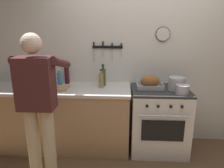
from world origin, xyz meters
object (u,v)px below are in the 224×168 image
Objects in this scene: bottle_hot_sauce at (48,79)px; saucepan at (183,89)px; stove at (159,120)px; bottle_olive_oil at (103,77)px; bottle_dish_soap at (59,78)px; cutting_board at (55,88)px; roasting_pan at (150,82)px; bottle_cooking_oil at (50,77)px; person_cook at (38,100)px; bottle_wine_red at (67,75)px; bottle_vinegar at (101,80)px; stock_pot at (177,84)px.

saucepan is at bearing -11.72° from bottle_hot_sauce.
bottle_olive_oil reaches higher than stove.
bottle_hot_sauce is 0.76× the size of bottle_dish_soap.
cutting_board is at bearing -55.24° from bottle_hot_sauce.
bottle_dish_soap reaches higher than stove.
roasting_pan is 1.21× the size of bottle_cooking_oil.
roasting_pan is at bearing -10.12° from bottle_olive_oil.
bottle_cooking_oil is at bearing 8.65° from person_cook.
bottle_cooking_oil reaches higher than roasting_pan.
bottle_olive_oil is (0.62, 0.02, 0.03)m from bottle_dish_soap.
bottle_wine_red is at bearing 46.85° from bottle_dish_soap.
bottle_vinegar is at bearing 168.20° from saucepan.
person_cook is 6.56× the size of bottle_vinegar.
stock_pot is 1.24× the size of bottle_hot_sauce.
bottle_wine_red is (0.09, 0.28, 0.12)m from cutting_board.
stove is 5.48× the size of saucepan.
bottle_vinegar is 0.81× the size of bottle_wine_red.
bottle_dish_soap is (-1.64, 0.31, 0.04)m from saucepan.
bottle_cooking_oil is at bearing 174.45° from bottle_vinegar.
bottle_cooking_oil is at bearing -170.55° from bottle_dish_soap.
bottle_dish_soap reaches higher than saucepan.
stock_pot is at bearing -3.72° from bottle_cooking_oil.
bottle_vinegar reaches higher than stove.
cutting_board is (-1.65, 0.13, -0.05)m from saucepan.
stove is at bearing -3.92° from bottle_cooking_oil.
saucepan is 1.67m from bottle_dish_soap.
roasting_pan is at bearing -0.20° from bottle_vinegar.
bottle_olive_oil is (0.63, 0.20, 0.12)m from cutting_board.
bottle_cooking_oil is 0.14m from bottle_dish_soap.
stock_pot is at bearing 100.08° from saucepan.
bottle_olive_oil is at bearing -7.58° from bottle_wine_red.
bottle_olive_oil is at bearing 162.14° from saucepan.
stock_pot is at bearing -4.81° from bottle_dish_soap.
cutting_board is 0.67m from bottle_olive_oil.
cutting_board is at bearing -0.74° from person_cook.
person_cook reaches higher than stove.
stock_pot is (0.20, -0.01, 0.53)m from stove.
bottle_olive_oil is (-0.79, 0.15, 0.58)m from stove.
roasting_pan is at bearing -4.35° from bottle_dish_soap.
person_cook is 1.74m from stock_pot.
bottle_dish_soap reaches higher than bottle_hot_sauce.
bottle_wine_red reaches higher than stock_pot.
person_cook reaches higher than stock_pot.
bottle_cooking_oil is (-0.12, 0.75, 0.07)m from person_cook.
cutting_board is at bearing -176.02° from roasting_pan.
bottle_vinegar is (-0.80, 0.03, 0.56)m from stove.
stove is 2.87× the size of bottle_wine_red.
stock_pot is 1.34× the size of saucepan.
person_cook is 7.57× the size of stock_pot.
bottle_vinegar is at bearing -8.82° from bottle_dish_soap.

